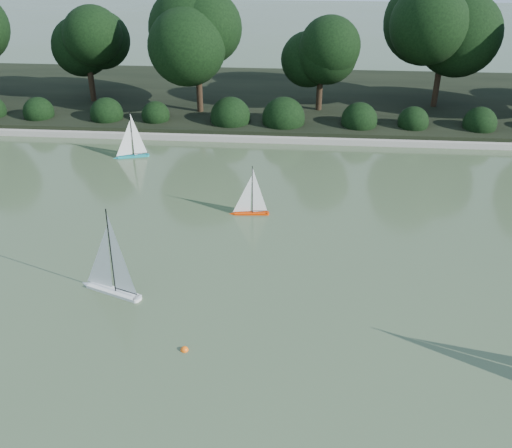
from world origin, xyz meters
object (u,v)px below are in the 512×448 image
object	(u,v)px
sailboat_teal	(129,150)
race_buoy	(184,350)
sailboat_white_a	(107,278)
sailboat_orange	(248,206)

from	to	relation	value
sailboat_teal	race_buoy	bearing A→B (deg)	-68.72
sailboat_white_a	sailboat_orange	world-z (taller)	sailboat_white_a
sailboat_white_a	sailboat_teal	bearing A→B (deg)	102.12
sailboat_white_a	race_buoy	world-z (taller)	sailboat_white_a
sailboat_orange	sailboat_teal	size ratio (longest dim) A/B	0.91
sailboat_white_a	sailboat_orange	distance (m)	4.04
sailboat_white_a	race_buoy	size ratio (longest dim) A/B	14.15
sailboat_white_a	sailboat_teal	distance (m)	6.67
sailboat_white_a	sailboat_orange	bearing A→B (deg)	54.75
sailboat_white_a	sailboat_teal	size ratio (longest dim) A/B	1.30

